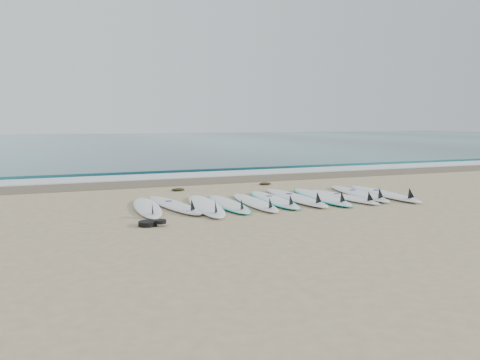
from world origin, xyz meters
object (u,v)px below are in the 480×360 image
object	(u,v)px
surfboard_0	(147,207)
leash_coil	(151,223)
surfboard_5	(274,200)
surfboard_10	(385,193)

from	to	relation	value
surfboard_0	leash_coil	world-z (taller)	surfboard_0
surfboard_5	surfboard_0	bearing A→B (deg)	-178.22
surfboard_10	leash_coil	world-z (taller)	surfboard_10
surfboard_5	leash_coil	world-z (taller)	surfboard_5
surfboard_0	surfboard_5	size ratio (longest dim) A/B	0.97
surfboard_0	surfboard_5	bearing A→B (deg)	2.59
surfboard_5	leash_coil	bearing A→B (deg)	-151.66
surfboard_10	leash_coil	bearing A→B (deg)	-164.70
surfboard_5	leash_coil	xyz separation A→B (m)	(-3.02, -1.44, 0.00)
surfboard_0	surfboard_10	world-z (taller)	surfboard_10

